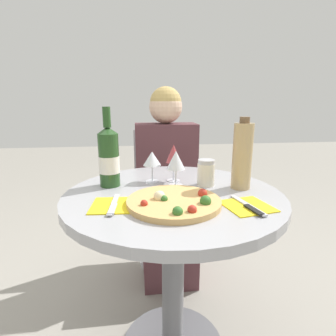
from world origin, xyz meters
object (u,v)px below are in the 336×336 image
(dining_table, at_px, (173,234))
(seated_diner, at_px, (167,192))
(pizza_large, at_px, (175,202))
(wine_bottle, at_px, (109,157))
(chair_behind_diner, at_px, (165,199))
(tall_carafe, at_px, (242,156))

(dining_table, relative_size, seated_diner, 0.71)
(pizza_large, bearing_deg, dining_table, 83.35)
(pizza_large, height_order, wine_bottle, wine_bottle)
(chair_behind_diner, height_order, pizza_large, chair_behind_diner)
(dining_table, height_order, chair_behind_diner, chair_behind_diner)
(pizza_large, bearing_deg, seated_diner, 84.88)
(dining_table, height_order, wine_bottle, wine_bottle)
(seated_diner, bearing_deg, wine_bottle, 58.37)
(chair_behind_diner, distance_m, seated_diner, 0.18)
(chair_behind_diner, relative_size, seated_diner, 0.77)
(seated_diner, bearing_deg, pizza_large, 84.88)
(seated_diner, height_order, pizza_large, seated_diner)
(seated_diner, xyz_separation_m, pizza_large, (-0.07, -0.75, 0.23))
(wine_bottle, height_order, tall_carafe, wine_bottle)
(chair_behind_diner, height_order, wine_bottle, wine_bottle)
(tall_carafe, bearing_deg, wine_bottle, 169.52)
(wine_bottle, bearing_deg, chair_behind_diner, 64.51)
(chair_behind_diner, distance_m, wine_bottle, 0.84)
(dining_table, xyz_separation_m, chair_behind_diner, (0.05, 0.75, -0.13))
(chair_behind_diner, height_order, tall_carafe, tall_carafe)
(dining_table, height_order, seated_diner, seated_diner)
(dining_table, height_order, tall_carafe, tall_carafe)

